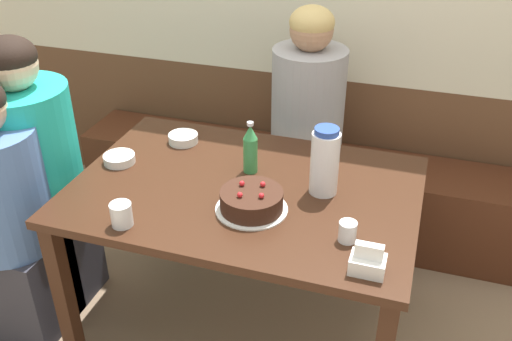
{
  "coord_description": "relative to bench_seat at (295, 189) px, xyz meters",
  "views": [
    {
      "loc": [
        0.62,
        -1.76,
        1.91
      ],
      "look_at": [
        0.03,
        0.05,
        0.79
      ],
      "focal_mm": 40.0,
      "sensor_mm": 36.0,
      "label": 1
    }
  ],
  "objects": [
    {
      "name": "person_grey_tee",
      "position": [
        0.08,
        -0.12,
        0.39
      ],
      "size": [
        0.35,
        0.35,
        1.26
      ],
      "rotation": [
        0.0,
        0.0,
        -1.57
      ],
      "color": "#33333D",
      "rests_on": "ground_plane"
    },
    {
      "name": "dining_table",
      "position": [
        0.0,
        -0.83,
        0.42
      ],
      "size": [
        1.32,
        0.91,
        0.74
      ],
      "color": "#381E11",
      "rests_on": "ground_plane"
    },
    {
      "name": "napkin_holder",
      "position": [
        0.52,
        -1.18,
        0.55
      ],
      "size": [
        0.11,
        0.08,
        0.11
      ],
      "color": "white",
      "rests_on": "dining_table"
    },
    {
      "name": "person_pale_blue_shirt",
      "position": [
        -0.92,
        -0.9,
        0.41
      ],
      "size": [
        0.39,
        0.39,
        1.26
      ],
      "color": "#33333D",
      "rests_on": "ground_plane"
    },
    {
      "name": "birthday_cake",
      "position": [
        0.07,
        -0.97,
        0.55
      ],
      "size": [
        0.26,
        0.26,
        0.1
      ],
      "color": "white",
      "rests_on": "dining_table"
    },
    {
      "name": "glass_water_tall",
      "position": [
        -0.32,
        -1.2,
        0.55
      ],
      "size": [
        0.08,
        0.08,
        0.09
      ],
      "color": "silver",
      "rests_on": "dining_table"
    },
    {
      "name": "bowl_rice_small",
      "position": [
        -0.55,
        -0.81,
        0.53
      ],
      "size": [
        0.13,
        0.13,
        0.04
      ],
      "color": "white",
      "rests_on": "dining_table"
    },
    {
      "name": "soju_bottle",
      "position": [
        -0.02,
        -0.71,
        0.61
      ],
      "size": [
        0.06,
        0.06,
        0.22
      ],
      "color": "#388E4C",
      "rests_on": "dining_table"
    },
    {
      "name": "water_pitcher",
      "position": [
        0.29,
        -0.77,
        0.64
      ],
      "size": [
        0.11,
        0.11,
        0.27
      ],
      "color": "white",
      "rests_on": "dining_table"
    },
    {
      "name": "bowl_soup_white",
      "position": [
        -0.38,
        -0.56,
        0.53
      ],
      "size": [
        0.13,
        0.13,
        0.04
      ],
      "color": "white",
      "rests_on": "dining_table"
    },
    {
      "name": "bench_seat",
      "position": [
        0.0,
        0.0,
        0.0
      ],
      "size": [
        2.4,
        0.38,
        0.45
      ],
      "color": "#472314",
      "rests_on": "ground_plane"
    },
    {
      "name": "glass_tumbler_short",
      "position": [
        0.43,
        -1.04,
        0.55
      ],
      "size": [
        0.06,
        0.06,
        0.07
      ],
      "color": "silver",
      "rests_on": "dining_table"
    },
    {
      "name": "person_teal_shirt",
      "position": [
        -0.92,
        -1.1,
        0.35
      ],
      "size": [
        0.37,
        0.37,
        1.16
      ],
      "color": "#33333D",
      "rests_on": "ground_plane"
    },
    {
      "name": "ground_plane",
      "position": [
        0.0,
        -0.83,
        -0.23
      ],
      "size": [
        12.0,
        12.0,
        0.0
      ],
      "primitive_type": "plane",
      "color": "#846B51"
    }
  ]
}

